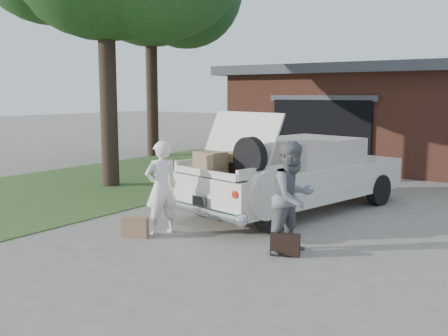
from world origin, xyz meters
The scene contains 8 objects.
ground centered at (0.00, 0.00, 0.00)m, with size 90.00×90.00×0.00m, color gray.
grass_strip centered at (-5.50, 3.00, 0.01)m, with size 6.00×16.00×0.02m, color #2D4C1E.
house centered at (0.98, 11.47, 1.67)m, with size 12.80×7.80×3.30m.
sedan centered at (0.35, 2.63, 0.76)m, with size 3.07×5.50×2.06m.
woman_left centered at (-0.70, -0.27, 0.81)m, with size 0.59×0.39×1.61m, color white.
woman_right centered at (1.64, 0.05, 0.85)m, with size 0.83×0.64×1.70m, color slate.
suitcase_left centered at (-0.91, -0.71, 0.17)m, with size 0.44×0.14×0.34m, color #966E4C.
suitcase_right centered at (1.64, -0.16, 0.17)m, with size 0.44×0.14×0.34m, color black.
Camera 1 is at (5.19, -6.89, 2.41)m, focal length 42.00 mm.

